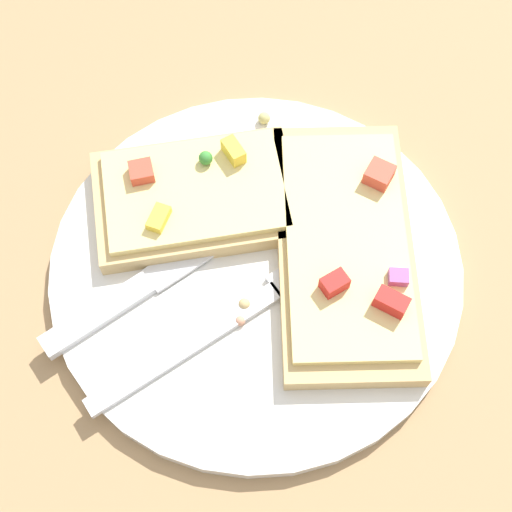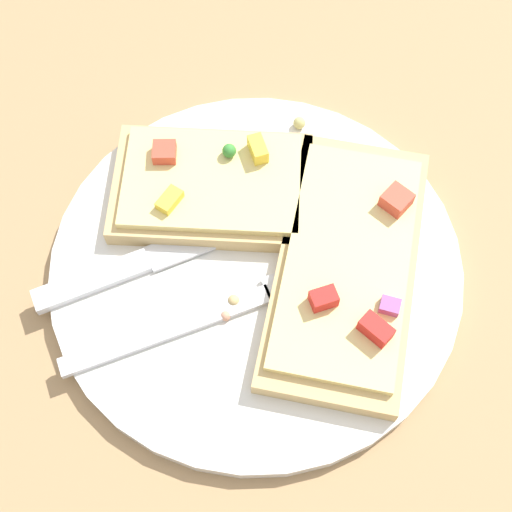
{
  "view_description": "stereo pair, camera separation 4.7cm",
  "coord_description": "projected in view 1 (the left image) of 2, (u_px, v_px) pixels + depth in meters",
  "views": [
    {
      "loc": [
        0.2,
        0.05,
        0.45
      ],
      "look_at": [
        0.0,
        0.0,
        0.02
      ],
      "focal_mm": 50.0,
      "sensor_mm": 36.0,
      "label": 1
    },
    {
      "loc": [
        0.19,
        0.09,
        0.45
      ],
      "look_at": [
        0.0,
        0.0,
        0.02
      ],
      "focal_mm": 50.0,
      "sensor_mm": 36.0,
      "label": 2
    }
  ],
  "objects": [
    {
      "name": "ground_plane",
      "position": [
        256.0,
        270.0,
        0.49
      ],
      "size": [
        4.0,
        4.0,
        0.0
      ],
      "primitive_type": "plane",
      "color": "#9E7A51"
    },
    {
      "name": "plate",
      "position": [
        256.0,
        266.0,
        0.49
      ],
      "size": [
        0.28,
        0.28,
        0.01
      ],
      "color": "silver",
      "rests_on": "ground"
    },
    {
      "name": "fork",
      "position": [
        259.0,
        302.0,
        0.47
      ],
      "size": [
        0.18,
        0.17,
        0.01
      ],
      "rotation": [
        0.0,
        0.0,
        8.68
      ],
      "color": "silver",
      "rests_on": "plate"
    },
    {
      "name": "knife",
      "position": [
        160.0,
        275.0,
        0.48
      ],
      "size": [
        0.17,
        0.15,
        0.01
      ],
      "rotation": [
        0.0,
        0.0,
        8.72
      ],
      "color": "silver",
      "rests_on": "plate"
    },
    {
      "name": "pizza_slice_main",
      "position": [
        346.0,
        246.0,
        0.48
      ],
      "size": [
        0.21,
        0.14,
        0.03
      ],
      "rotation": [
        0.0,
        0.0,
        3.4
      ],
      "color": "tan",
      "rests_on": "plate"
    },
    {
      "name": "pizza_slice_corner",
      "position": [
        195.0,
        195.0,
        0.5
      ],
      "size": [
        0.14,
        0.16,
        0.03
      ],
      "rotation": [
        0.0,
        0.0,
        1.97
      ],
      "color": "tan",
      "rests_on": "plate"
    },
    {
      "name": "crumb_scatter",
      "position": [
        213.0,
        203.0,
        0.5
      ],
      "size": [
        0.17,
        0.1,
        0.01
      ],
      "color": "tan",
      "rests_on": "plate"
    }
  ]
}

